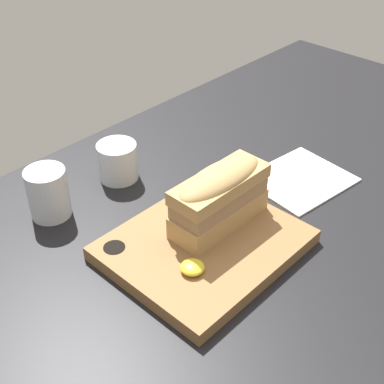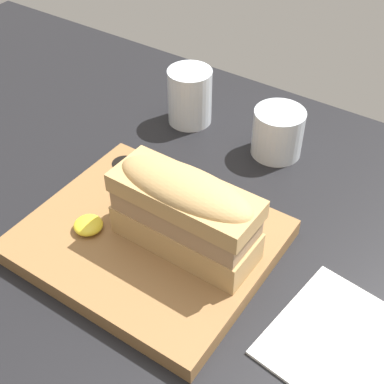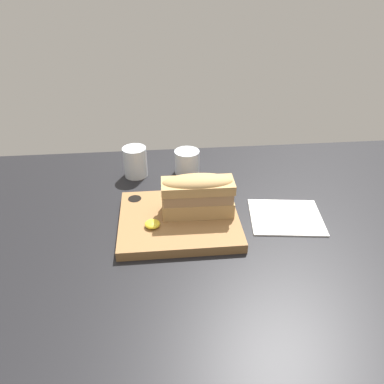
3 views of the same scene
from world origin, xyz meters
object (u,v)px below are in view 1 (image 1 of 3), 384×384
object	(u,v)px
serving_board	(203,245)
wine_glass	(118,162)
napkin	(300,179)
water_glass	(49,196)
sandwich	(220,195)

from	to	relation	value
serving_board	wine_glass	size ratio (longest dim) A/B	3.86
napkin	water_glass	bearing A→B (deg)	146.25
wine_glass	napkin	xyz separation A→B (cm)	(23.23, -26.13, -3.23)
water_glass	wine_glass	distance (cm)	15.66
serving_board	napkin	distance (cm)	27.57
water_glass	napkin	distance (cm)	46.90
sandwich	serving_board	bearing A→B (deg)	-168.06
sandwich	wine_glass	world-z (taller)	sandwich
wine_glass	napkin	distance (cm)	35.11
serving_board	wine_glass	distance (cm)	26.55
serving_board	napkin	xyz separation A→B (cm)	(27.55, -0.03, -1.00)
wine_glass	serving_board	bearing A→B (deg)	-99.41
water_glass	napkin	world-z (taller)	water_glass
sandwich	water_glass	size ratio (longest dim) A/B	1.94
napkin	serving_board	bearing A→B (deg)	179.94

